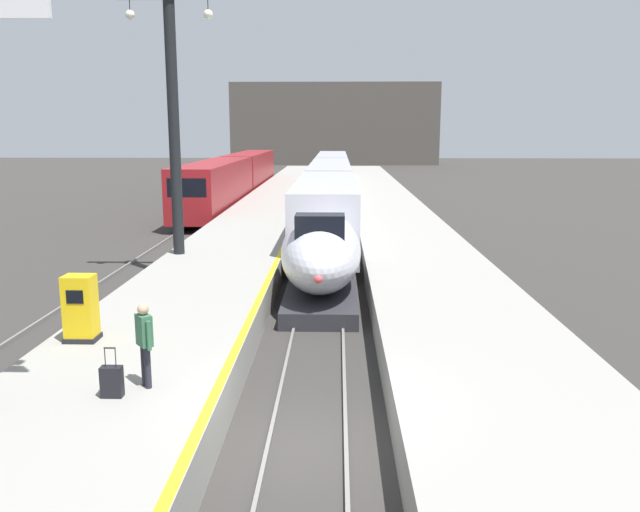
# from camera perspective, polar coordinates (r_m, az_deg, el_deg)

# --- Properties ---
(ground_plane) EXTENTS (260.00, 260.00, 0.00)m
(ground_plane) POSITION_cam_1_polar(r_m,az_deg,el_deg) (13.00, -1.14, -16.54)
(ground_plane) COLOR #33302D
(platform_left) EXTENTS (4.80, 110.00, 1.05)m
(platform_left) POSITION_cam_1_polar(r_m,az_deg,el_deg) (36.96, -5.64, 2.46)
(platform_left) COLOR gray
(platform_left) RESTS_ON ground
(platform_right) EXTENTS (4.80, 110.00, 1.05)m
(platform_right) POSITION_cam_1_polar(r_m,az_deg,el_deg) (36.84, 6.97, 2.41)
(platform_right) COLOR gray
(platform_right) RESTS_ON ground
(platform_left_safety_stripe) EXTENTS (0.20, 107.80, 0.01)m
(platform_left_safety_stripe) POSITION_cam_1_polar(r_m,az_deg,el_deg) (36.67, -2.11, 3.28)
(platform_left_safety_stripe) COLOR yellow
(platform_left_safety_stripe) RESTS_ON platform_left
(rail_main_left) EXTENTS (0.08, 110.00, 0.12)m
(rail_main_left) POSITION_cam_1_polar(r_m,az_deg,el_deg) (39.48, -0.37, 2.39)
(rail_main_left) COLOR slate
(rail_main_left) RESTS_ON ground
(rail_main_right) EXTENTS (0.08, 110.00, 0.12)m
(rail_main_right) POSITION_cam_1_polar(r_m,az_deg,el_deg) (39.46, 1.81, 2.38)
(rail_main_right) COLOR slate
(rail_main_right) RESTS_ON ground
(rail_secondary_left) EXTENTS (0.08, 110.00, 0.12)m
(rail_secondary_left) POSITION_cam_1_polar(r_m,az_deg,el_deg) (40.57, -11.89, 2.38)
(rail_secondary_left) COLOR slate
(rail_secondary_left) RESTS_ON ground
(rail_secondary_right) EXTENTS (0.08, 110.00, 0.12)m
(rail_secondary_right) POSITION_cam_1_polar(r_m,az_deg,el_deg) (40.25, -9.81, 2.39)
(rail_secondary_right) COLOR slate
(rail_secondary_right) RESTS_ON ground
(highspeed_train_main) EXTENTS (2.92, 57.31, 3.60)m
(highspeed_train_main) POSITION_cam_1_polar(r_m,az_deg,el_deg) (46.73, 0.86, 6.08)
(highspeed_train_main) COLOR silver
(highspeed_train_main) RESTS_ON ground
(regional_train_adjacent) EXTENTS (2.85, 36.60, 3.80)m
(regional_train_adjacent) POSITION_cam_1_polar(r_m,az_deg,el_deg) (55.81, -7.44, 6.98)
(regional_train_adjacent) COLOR maroon
(regional_train_adjacent) RESTS_ON ground
(station_column_mid) EXTENTS (4.00, 0.68, 10.24)m
(station_column_mid) POSITION_cam_1_polar(r_m,az_deg,el_deg) (26.58, -12.86, 13.19)
(station_column_mid) COLOR black
(station_column_mid) RESTS_ON platform_left
(passenger_near_edge) EXTENTS (0.41, 0.47, 1.69)m
(passenger_near_edge) POSITION_cam_1_polar(r_m,az_deg,el_deg) (13.10, -15.22, -7.04)
(passenger_near_edge) COLOR #23232D
(passenger_near_edge) RESTS_ON platform_left
(rolling_suitcase) EXTENTS (0.40, 0.22, 0.98)m
(rolling_suitcase) POSITION_cam_1_polar(r_m,az_deg,el_deg) (13.03, -17.89, -10.50)
(rolling_suitcase) COLOR black
(rolling_suitcase) RESTS_ON platform_left
(ticket_machine_yellow) EXTENTS (0.76, 0.62, 1.60)m
(ticket_machine_yellow) POSITION_cam_1_polar(r_m,az_deg,el_deg) (16.46, -20.36, -4.54)
(ticket_machine_yellow) COLOR yellow
(ticket_machine_yellow) RESTS_ON platform_left
(terminus_back_wall) EXTENTS (36.00, 2.00, 14.00)m
(terminus_back_wall) POSITION_cam_1_polar(r_m,az_deg,el_deg) (113.51, 1.29, 11.57)
(terminus_back_wall) COLOR #4C4742
(terminus_back_wall) RESTS_ON ground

